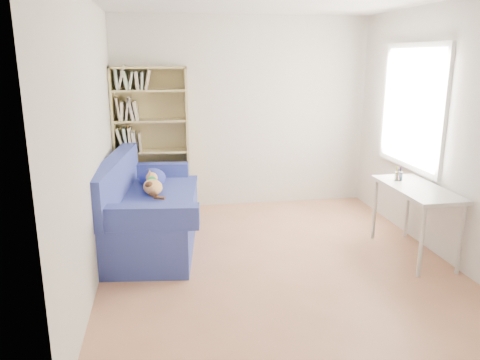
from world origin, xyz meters
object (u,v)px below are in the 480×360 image
object	(u,v)px
sofa	(147,211)
desk	(417,195)
bookshelf	(152,147)
pen_cup	(399,175)

from	to	relation	value
sofa	desk	distance (m)	2.92
bookshelf	desk	bearing A→B (deg)	-35.12
desk	pen_cup	xyz separation A→B (m)	(-0.06, 0.29, 0.14)
sofa	pen_cup	bearing A→B (deg)	-4.61
desk	pen_cup	distance (m)	0.33
sofa	bookshelf	size ratio (longest dim) A/B	1.08
bookshelf	pen_cup	distance (m)	3.13
sofa	desk	size ratio (longest dim) A/B	1.89
bookshelf	sofa	bearing A→B (deg)	-92.77
desk	pen_cup	world-z (taller)	pen_cup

